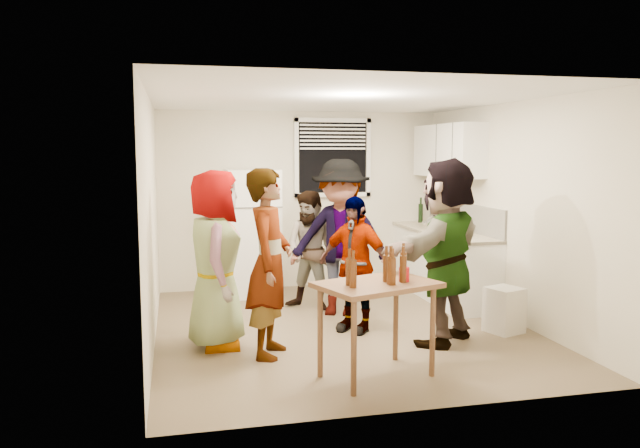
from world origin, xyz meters
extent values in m
cube|color=white|center=(-0.75, 1.88, 0.85)|extent=(0.70, 0.70, 1.70)
cube|color=white|center=(1.70, 1.15, 0.43)|extent=(0.60, 2.20, 0.86)
cube|color=#C3B79A|center=(1.70, 1.15, 0.88)|extent=(0.64, 2.22, 0.04)
cube|color=#B0ADA3|center=(1.99, 1.15, 1.08)|extent=(0.03, 2.20, 0.36)
cube|color=white|center=(1.83, 1.35, 1.95)|extent=(0.34, 1.60, 0.70)
cylinder|color=white|center=(1.68, 0.96, 0.90)|extent=(0.11, 0.11, 0.25)
cylinder|color=black|center=(1.75, 2.07, 0.90)|extent=(0.07, 0.07, 0.27)
cylinder|color=#47230C|center=(1.60, 0.54, 0.90)|extent=(0.06, 0.06, 0.24)
cylinder|color=#174AAC|center=(1.56, 0.49, 0.90)|extent=(0.10, 0.10, 0.13)
cube|color=gold|center=(1.92, 1.63, 0.98)|extent=(0.02, 0.18, 0.15)
cube|color=silver|center=(1.66, -0.53, 0.25)|extent=(0.42, 0.42, 0.49)
cylinder|color=#47230C|center=(-0.01, -1.58, 0.83)|extent=(0.06, 0.06, 0.24)
cylinder|color=#A40B0E|center=(0.14, -1.50, 0.83)|extent=(0.09, 0.09, 0.12)
imported|color=gray|center=(-1.39, -0.33, 0.00)|extent=(1.81, 0.96, 0.56)
imported|color=#141933|center=(-0.91, -0.71, 0.00)|extent=(1.90, 1.24, 0.43)
imported|color=#4F3022|center=(-0.14, 0.91, 0.00)|extent=(1.42, 1.61, 0.55)
imported|color=#45454A|center=(0.13, 0.59, 0.00)|extent=(1.86, 2.18, 0.69)
imported|color=black|center=(0.10, -0.11, 0.00)|extent=(1.66, 1.63, 0.36)
imported|color=tan|center=(0.89, -0.70, 0.00)|extent=(2.55, 2.56, 0.56)
camera|label=1|loc=(-1.76, -6.47, 1.95)|focal=35.00mm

